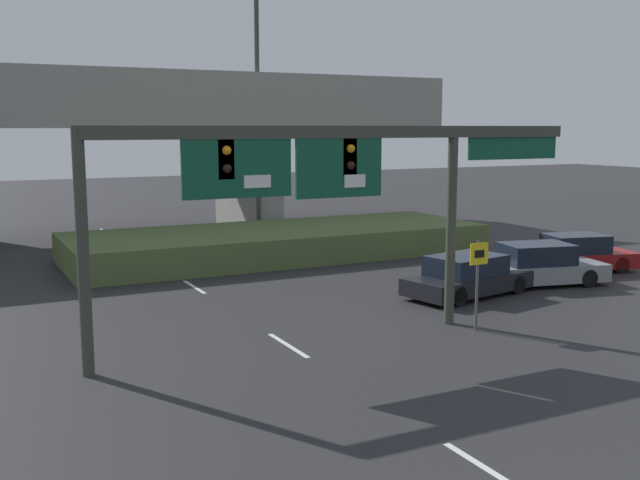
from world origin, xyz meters
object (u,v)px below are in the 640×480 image
Objects in this scene: signal_gantry at (329,169)px; highway_light_pole_near at (257,107)px; speed_limit_sign at (478,273)px; parked_sedan_mid_right at (538,266)px; parked_sedan_far_right at (578,254)px; parked_sedan_near_right at (468,277)px.

highway_light_pole_near is (5.44, 18.13, 2.08)m from signal_gantry.
speed_limit_sign is 7.15m from parked_sedan_mid_right.
parked_sedan_far_right is at bearing 17.70° from signal_gantry.
signal_gantry is 11.17m from parked_sedan_mid_right.
parked_sedan_near_right is 3.37m from parked_sedan_mid_right.
parked_sedan_mid_right is at bearing -6.40° from parked_sedan_near_right.
signal_gantry is 14.43m from parked_sedan_far_right.
signal_gantry is at bearing -148.10° from parked_sedan_far_right.
parked_sedan_mid_right is (4.61, -15.16, -5.94)m from highway_light_pole_near.
parked_sedan_mid_right is (5.91, 3.92, -0.96)m from speed_limit_sign.
highway_light_pole_near is (1.29, 19.08, 4.98)m from speed_limit_sign.
speed_limit_sign reaches higher than parked_sedan_far_right.
signal_gantry is 19.05m from highway_light_pole_near.
parked_sedan_far_right is at bearing 29.62° from speed_limit_sign.
speed_limit_sign is 0.51× the size of parked_sedan_mid_right.
highway_light_pole_near is 17.02m from parked_sedan_far_right.
highway_light_pole_near is at bearing 133.51° from parked_sedan_far_right.
signal_gantry is 5.56× the size of speed_limit_sign.
parked_sedan_near_right is (6.69, 2.70, -3.90)m from signal_gantry.
speed_limit_sign is 0.50× the size of parked_sedan_near_right.
parked_sedan_mid_right is at bearing -73.07° from highway_light_pole_near.
signal_gantry is at bearing -169.21° from parked_sedan_near_right.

